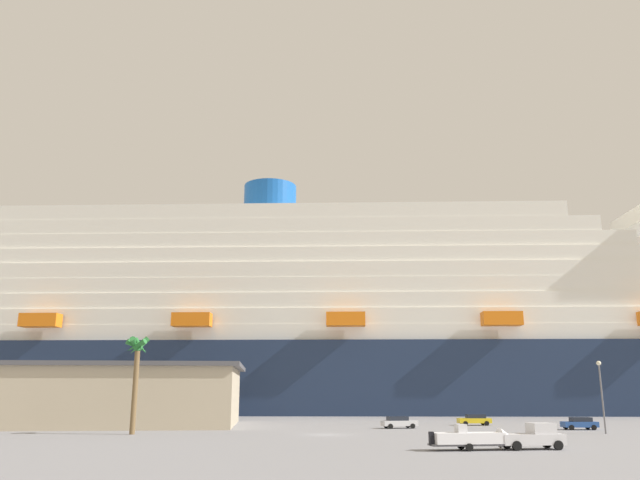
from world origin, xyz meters
name	(u,v)px	position (x,y,z in m)	size (l,w,h in m)	color
ground_plane	(313,422)	(0.00, 30.00, 0.00)	(600.00, 600.00, 0.00)	gray
cruise_ship	(407,333)	(23.90, 70.63, 18.31)	(273.75, 58.38, 65.62)	#1E2D4C
terminal_building	(79,395)	(-35.04, 21.51, 4.41)	(48.59, 27.76, 8.77)	#B7A88C
pickup_truck	(533,437)	(16.72, -19.81, 1.04)	(5.75, 2.66, 2.20)	silver
small_boat_on_trailer	(476,438)	(11.49, -20.26, 0.96)	(8.48, 2.41, 2.15)	#595960
palm_tree	(137,359)	(-22.50, 1.97, 8.62)	(3.04, 2.81, 11.34)	brown
street_lamp	(601,386)	(33.23, -0.28, 5.48)	(0.56, 0.56, 8.48)	slate
parked_car_silver_sedan	(399,422)	(10.82, 12.24, 0.83)	(5.01, 2.67, 1.58)	silver
parked_car_blue_suv	(580,423)	(33.92, 7.69, 0.83)	(4.49, 2.25, 1.58)	#264C99
parked_car_yellow_taxi	(475,419)	(23.43, 19.24, 0.83)	(4.79, 2.09, 1.58)	yellow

